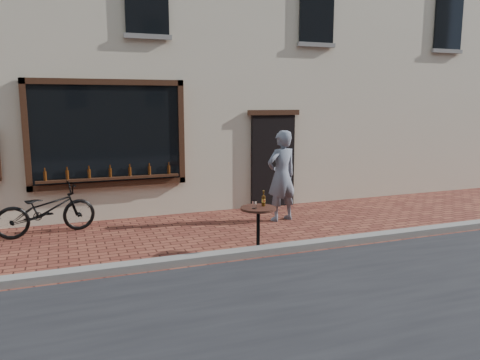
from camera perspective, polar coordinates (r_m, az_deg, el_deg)
name	(u,v)px	position (r m, az deg, el deg)	size (l,w,h in m)	color
ground	(255,259)	(7.65, 1.87, -9.65)	(90.00, 90.00, 0.00)	#58251C
kerb	(251,252)	(7.80, 1.29, -8.79)	(90.00, 0.25, 0.12)	slate
shop_building	(164,9)	(13.68, -9.27, 19.89)	(28.00, 6.20, 10.00)	beige
cargo_bicycle	(44,210)	(9.64, -22.78, -3.34)	(2.18, 1.03, 1.03)	black
bistro_table	(258,220)	(7.87, 2.25, -4.90)	(0.60, 0.60, 1.03)	black
pedestrian	(282,176)	(9.92, 5.09, 0.51)	(0.70, 0.46, 1.92)	slate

